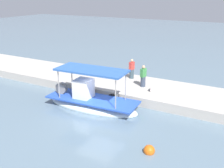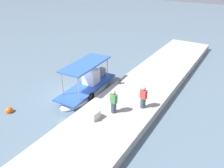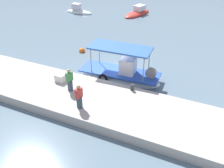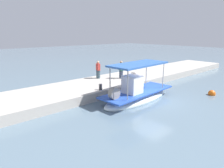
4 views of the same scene
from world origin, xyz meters
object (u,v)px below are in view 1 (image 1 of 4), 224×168
fisherman_by_crate (143,77)px  marker_buoy (149,151)px  fisherman_near_bollard (132,70)px  mooring_bollard (87,82)px  main_fishing_boat (91,101)px  cargo_crate (156,89)px

fisherman_by_crate → marker_buoy: fisherman_by_crate is taller
fisherman_near_bollard → mooring_bollard: fisherman_near_bollard is taller
main_fishing_boat → fisherman_by_crate: bearing=-118.8°
fisherman_near_bollard → main_fishing_boat: bearing=84.3°
fisherman_near_bollard → cargo_crate: size_ratio=2.38×
fisherman_by_crate → marker_buoy: (-3.22, 6.95, -1.28)m
fisherman_by_crate → cargo_crate: 1.54m
fisherman_near_bollard → cargo_crate: 3.59m
fisherman_by_crate → mooring_bollard: size_ratio=3.73×
main_fishing_boat → marker_buoy: size_ratio=11.72×
main_fishing_boat → mooring_bollard: main_fishing_boat is taller
fisherman_near_bollard → marker_buoy: 9.73m
main_fishing_boat → marker_buoy: bearing=149.8°
main_fishing_boat → marker_buoy: main_fishing_boat is taller
main_fishing_boat → fisherman_near_bollard: main_fishing_boat is taller
mooring_bollard → cargo_crate: size_ratio=0.65×
fisherman_near_bollard → mooring_bollard: (2.25, 3.20, -0.51)m
main_fishing_boat → mooring_bollard: 2.71m
cargo_crate → marker_buoy: 6.61m
main_fishing_boat → marker_buoy: (-5.34, 3.11, -0.33)m
cargo_crate → mooring_bollard: bearing=12.1°
main_fishing_boat → mooring_bollard: size_ratio=14.90×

